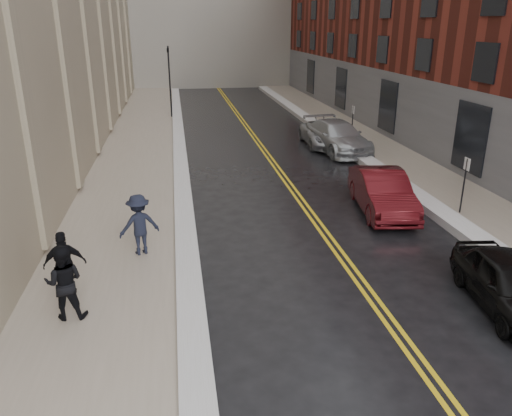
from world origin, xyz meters
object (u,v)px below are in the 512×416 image
object	(u,v)px
car_maroon	(382,192)
car_silver_near	(337,137)
pedestrian_a	(64,282)
car_black	(509,283)
pedestrian_b	(139,225)
car_silver_far	(324,134)
pedestrian_c	(65,264)

from	to	relation	value
car_maroon	car_silver_near	size ratio (longest dim) A/B	0.84
car_maroon	pedestrian_a	distance (m)	11.88
car_black	pedestrian_a	xyz separation A→B (m)	(-10.73, 1.06, 0.39)
car_silver_near	car_maroon	bearing A→B (deg)	-104.21
car_maroon	car_black	bearing A→B (deg)	-78.92
car_black	pedestrian_b	bearing A→B (deg)	161.94
car_silver_near	car_silver_far	xyz separation A→B (m)	(-0.34, 1.39, -0.16)
pedestrian_a	pedestrian_c	size ratio (longest dim) A/B	1.05
pedestrian_b	car_black	bearing A→B (deg)	135.93
car_black	pedestrian_a	world-z (taller)	pedestrian_a
pedestrian_a	pedestrian_c	distance (m)	1.07
car_silver_near	pedestrian_c	bearing A→B (deg)	-135.91
pedestrian_c	car_maroon	bearing A→B (deg)	-162.68
pedestrian_b	car_maroon	bearing A→B (deg)	177.88
car_maroon	car_silver_near	world-z (taller)	car_silver_near
car_black	car_silver_near	bearing A→B (deg)	94.44
car_silver_near	car_silver_far	world-z (taller)	car_silver_near
car_maroon	car_silver_near	bearing A→B (deg)	89.85
car_maroon	pedestrian_c	world-z (taller)	pedestrian_c
car_black	car_maroon	world-z (taller)	car_maroon
pedestrian_c	pedestrian_b	bearing A→B (deg)	-134.57
car_silver_near	pedestrian_a	size ratio (longest dim) A/B	3.07
car_silver_far	pedestrian_c	distance (m)	19.42
pedestrian_b	pedestrian_c	xyz separation A→B (m)	(-1.71, -2.27, -0.05)
car_maroon	pedestrian_c	bearing A→B (deg)	-147.55
car_maroon	car_silver_far	distance (m)	10.88
car_black	pedestrian_a	distance (m)	10.79
pedestrian_a	pedestrian_c	xyz separation A→B (m)	(-0.18, 1.05, -0.04)
pedestrian_b	pedestrian_c	distance (m)	2.84
car_silver_near	pedestrian_b	xyz separation A→B (m)	(-10.05, -12.05, 0.27)
car_black	pedestrian_c	xyz separation A→B (m)	(-10.91, 2.11, 0.35)
car_maroon	car_silver_far	world-z (taller)	car_maroon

